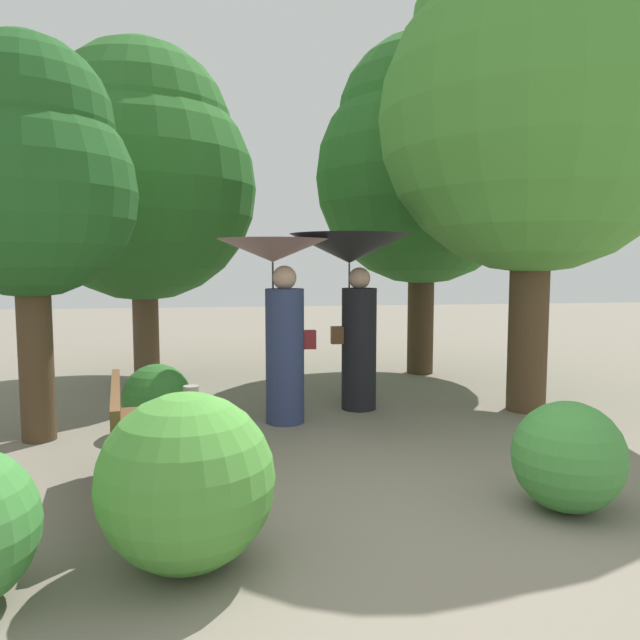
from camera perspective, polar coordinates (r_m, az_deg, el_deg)
ground_plane at (r=4.02m, az=7.68°, el=-19.73°), size 40.00×40.00×0.00m
person_left at (r=6.32m, az=-3.99°, el=2.29°), size 1.16×1.16×1.96m
person_right at (r=6.91m, az=3.07°, el=4.18°), size 1.38×1.38×2.04m
park_bench at (r=4.60m, az=-16.79°, el=-9.86°), size 0.74×1.56×0.83m
tree_near_left at (r=9.23m, az=-16.62°, el=13.49°), size 3.28×3.28×4.85m
tree_near_right at (r=7.50m, az=19.86°, el=19.83°), size 3.48×3.48×5.61m
tree_mid_left at (r=6.34m, az=-26.07°, el=12.64°), size 1.99×1.99×3.80m
tree_mid_right at (r=9.48m, az=9.78°, el=14.84°), size 3.25×3.25×5.11m
bush_path_left at (r=3.53m, az=-12.59°, el=-14.73°), size 0.99×0.99×0.99m
bush_path_right at (r=6.31m, az=-15.25°, el=-7.19°), size 0.69×0.69×0.69m
bush_far_side at (r=4.56m, az=22.53°, el=-11.90°), size 0.76×0.76×0.76m
path_marker_post at (r=4.86m, az=-12.08°, el=-10.54°), size 0.12×0.12×0.76m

